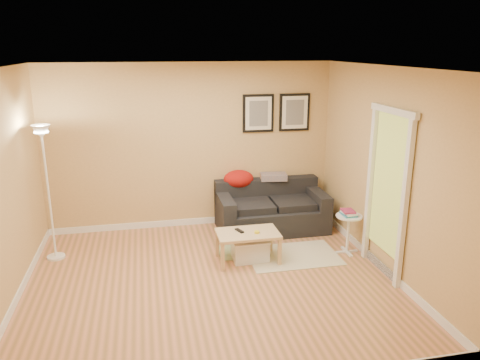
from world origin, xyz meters
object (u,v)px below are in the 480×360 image
Objects in this scene: storage_bin at (250,249)px; floor_lamp at (49,197)px; book_stack at (349,213)px; coffee_table at (248,247)px; side_table at (348,234)px; sofa at (272,207)px.

floor_lamp is at bearing 167.08° from storage_bin.
book_stack is at bearing -1.80° from storage_bin.
floor_lamp reaches higher than storage_bin.
book_stack is 0.13× the size of floor_lamp.
coffee_table is 1.44m from side_table.
book_stack reaches higher than coffee_table.
side_table is 0.32m from book_stack.
book_stack is (-0.00, 0.02, 0.32)m from side_table.
sofa is 3.04× the size of side_table.
side_table reaches higher than coffee_table.
storage_bin is 1.40m from side_table.
book_stack is (1.44, -0.02, 0.39)m from coffee_table.
coffee_table is 3.49× the size of book_stack.
floor_lamp is (-3.20, -0.41, 0.51)m from sofa.
storage_bin is at bearing 156.88° from book_stack.
sofa is at bearing 48.25° from coffee_table.
sofa is 3.46× the size of storage_bin.
sofa is 1.35m from side_table.
sofa reaches higher than coffee_table.
coffee_table is at bearing 158.02° from book_stack.
book_stack reaches higher than storage_bin.
side_table is 0.30× the size of floor_lamp.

